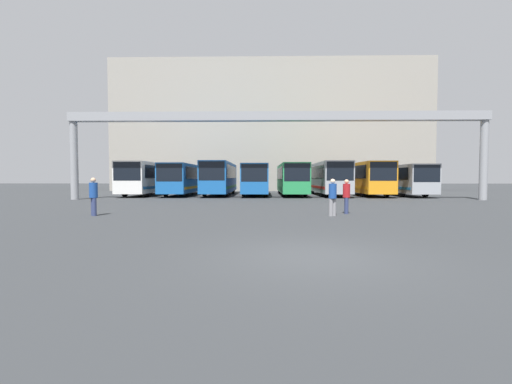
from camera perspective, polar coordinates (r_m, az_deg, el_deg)
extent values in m
plane|color=#2D3033|center=(7.88, 9.37, -10.62)|extent=(200.00, 200.00, 0.00)
cube|color=gray|center=(52.58, 2.36, 10.24)|extent=(43.95, 12.00, 17.93)
cylinder|color=gray|center=(31.58, -28.05, 4.62)|extent=(0.60, 0.60, 6.32)
cylinder|color=gray|center=(32.72, 33.71, 4.42)|extent=(0.60, 0.60, 6.32)
cube|color=gray|center=(28.03, 3.46, 12.45)|extent=(33.51, 0.80, 0.70)
cube|color=silver|center=(36.46, -17.67, 2.32)|extent=(2.60, 10.39, 2.91)
cube|color=black|center=(31.60, -20.71, 3.26)|extent=(2.39, 0.06, 1.63)
cube|color=black|center=(36.46, -17.68, 3.16)|extent=(2.63, 8.84, 1.22)
cube|color=#1966B2|center=(36.47, -17.65, 0.85)|extent=(2.63, 9.88, 0.24)
cylinder|color=black|center=(34.15, -21.02, 0.13)|extent=(0.28, 1.05, 1.05)
cylinder|color=black|center=(33.36, -17.40, 0.13)|extent=(0.28, 1.05, 1.05)
cylinder|color=black|center=(39.60, -17.85, 0.46)|extent=(0.28, 1.05, 1.05)
cylinder|color=black|center=(38.92, -14.68, 0.47)|extent=(0.28, 1.05, 1.05)
cube|color=#1959A5|center=(36.27, -11.73, 2.26)|extent=(2.46, 12.09, 2.75)
cube|color=black|center=(30.43, -14.26, 3.17)|extent=(2.26, 0.06, 1.54)
cube|color=black|center=(36.27, -11.74, 3.05)|extent=(2.49, 10.28, 1.16)
cube|color=orange|center=(36.28, -11.72, 0.87)|extent=(2.49, 11.49, 0.24)
cylinder|color=black|center=(33.28, -14.80, 0.06)|extent=(0.28, 0.94, 0.94)
cylinder|color=black|center=(32.76, -11.20, 0.05)|extent=(0.28, 0.94, 0.94)
cylinder|color=black|center=(39.83, -12.13, 0.45)|extent=(0.28, 0.94, 0.94)
cylinder|color=black|center=(39.40, -9.10, 0.45)|extent=(0.28, 0.94, 0.94)
cube|color=#1959A5|center=(35.53, -5.98, 2.45)|extent=(2.44, 11.89, 2.94)
cube|color=black|center=(29.67, -7.41, 3.51)|extent=(2.25, 0.06, 1.65)
cube|color=black|center=(35.54, -5.99, 3.33)|extent=(2.47, 10.10, 1.24)
cube|color=#268C4C|center=(35.55, -5.98, 0.93)|extent=(2.47, 11.29, 0.24)
cylinder|color=black|center=(32.42, -8.57, 0.13)|extent=(0.28, 1.03, 1.03)
cylinder|color=black|center=(32.13, -4.83, 0.13)|extent=(0.28, 1.03, 1.03)
cylinder|color=black|center=(38.99, -6.92, 0.51)|extent=(0.28, 1.03, 1.03)
cylinder|color=black|center=(38.75, -3.81, 0.52)|extent=(0.28, 1.03, 1.03)
cube|color=#1959A5|center=(34.86, -0.07, 2.27)|extent=(2.45, 11.06, 2.71)
cube|color=black|center=(29.35, -0.29, 3.22)|extent=(2.25, 0.06, 1.52)
cube|color=black|center=(34.86, -0.07, 3.08)|extent=(2.48, 9.40, 1.14)
cube|color=red|center=(34.87, -0.07, 0.84)|extent=(2.48, 10.51, 0.24)
cylinder|color=black|center=(31.83, -2.10, 0.11)|extent=(0.28, 1.02, 1.02)
cylinder|color=black|center=(31.78, 1.74, 0.10)|extent=(0.28, 1.02, 1.02)
cylinder|color=black|center=(38.01, -1.58, 0.48)|extent=(0.28, 1.02, 1.02)
cylinder|color=black|center=(37.97, 1.64, 0.47)|extent=(0.28, 1.02, 1.02)
cube|color=#268C4C|center=(35.46, 5.89, 2.31)|extent=(2.41, 12.03, 2.77)
cube|color=black|center=(29.49, 6.87, 3.29)|extent=(2.22, 0.06, 1.55)
cube|color=black|center=(35.46, 5.90, 3.13)|extent=(2.44, 10.23, 1.16)
cube|color=#268C4C|center=(35.47, 5.89, 0.88)|extent=(2.44, 11.43, 0.24)
cylinder|color=black|center=(32.05, 4.52, 0.14)|extent=(0.28, 1.05, 1.05)
cylinder|color=black|center=(32.24, 8.24, 0.14)|extent=(0.28, 1.05, 1.05)
cylinder|color=black|center=(38.77, 3.93, 0.53)|extent=(0.28, 1.05, 1.05)
cylinder|color=black|center=(38.93, 7.01, 0.52)|extent=(0.28, 1.05, 1.05)
cube|color=#999EA5|center=(35.51, 11.87, 2.39)|extent=(2.51, 11.14, 2.91)
cube|color=black|center=(30.08, 13.85, 3.41)|extent=(2.31, 0.06, 1.63)
cube|color=black|center=(35.52, 11.88, 3.26)|extent=(2.54, 9.47, 1.22)
cube|color=red|center=(35.52, 11.86, 0.88)|extent=(2.54, 10.59, 0.24)
cylinder|color=black|center=(32.27, 10.97, 0.16)|extent=(0.28, 1.10, 1.10)
cylinder|color=black|center=(32.72, 14.76, 0.16)|extent=(0.28, 1.10, 1.10)
cylinder|color=black|center=(38.43, 9.38, 0.52)|extent=(0.28, 1.10, 1.10)
cylinder|color=black|center=(38.80, 12.59, 0.52)|extent=(0.28, 1.10, 1.10)
cube|color=orange|center=(35.93, 17.77, 2.30)|extent=(2.50, 10.23, 2.89)
cube|color=black|center=(31.09, 20.47, 3.26)|extent=(2.30, 0.06, 1.62)
cube|color=black|center=(35.94, 17.78, 3.16)|extent=(2.53, 8.69, 1.21)
cube|color=orange|center=(35.95, 17.75, 0.83)|extent=(2.53, 9.71, 0.24)
cylinder|color=black|center=(32.90, 17.35, 0.14)|extent=(0.28, 1.09, 1.09)
cylinder|color=black|center=(33.58, 20.92, 0.13)|extent=(0.28, 1.09, 1.09)
cylinder|color=black|center=(38.43, 14.97, 0.47)|extent=(0.28, 1.09, 1.09)
cylinder|color=black|center=(39.01, 18.08, 0.46)|extent=(0.28, 1.09, 1.09)
cube|color=#999EA5|center=(37.68, 22.87, 2.03)|extent=(2.44, 11.37, 2.63)
cube|color=black|center=(32.49, 26.59, 2.79)|extent=(2.24, 0.06, 1.48)
cube|color=black|center=(37.68, 22.89, 2.76)|extent=(2.47, 9.66, 1.11)
cube|color=#1966B2|center=(37.69, 22.85, 0.75)|extent=(2.47, 10.80, 0.24)
cylinder|color=black|center=(34.36, 23.17, 0.11)|extent=(0.28, 1.06, 1.06)
cylinder|color=black|center=(35.21, 26.36, 0.11)|extent=(0.28, 1.06, 1.06)
cylinder|color=black|center=(40.32, 19.78, 0.47)|extent=(0.28, 1.06, 1.06)
cylinder|color=black|center=(41.05, 22.58, 0.46)|extent=(0.28, 1.06, 1.06)
cylinder|color=gray|center=(16.18, 12.39, -2.50)|extent=(0.19, 0.19, 0.82)
cylinder|color=gray|center=(16.27, 12.87, -2.47)|extent=(0.19, 0.19, 0.82)
cylinder|color=navy|center=(16.18, 12.66, 0.17)|extent=(0.36, 0.36, 0.68)
sphere|color=beige|center=(16.17, 12.67, 1.77)|extent=(0.22, 0.22, 0.22)
cylinder|color=navy|center=(17.56, -25.35, -2.25)|extent=(0.19, 0.19, 0.84)
cylinder|color=navy|center=(17.71, -25.50, -2.21)|extent=(0.19, 0.19, 0.84)
cylinder|color=navy|center=(17.59, -25.47, 0.28)|extent=(0.37, 0.37, 0.70)
sphere|color=tan|center=(17.58, -25.49, 1.80)|extent=(0.23, 0.23, 0.23)
cylinder|color=navy|center=(17.49, 14.79, -2.18)|extent=(0.18, 0.18, 0.80)
cylinder|color=navy|center=(17.33, 14.85, -2.23)|extent=(0.18, 0.18, 0.80)
cylinder|color=#A5191E|center=(17.37, 14.85, 0.22)|extent=(0.35, 0.35, 0.67)
sphere|color=tan|center=(17.36, 14.86, 1.69)|extent=(0.22, 0.22, 0.22)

